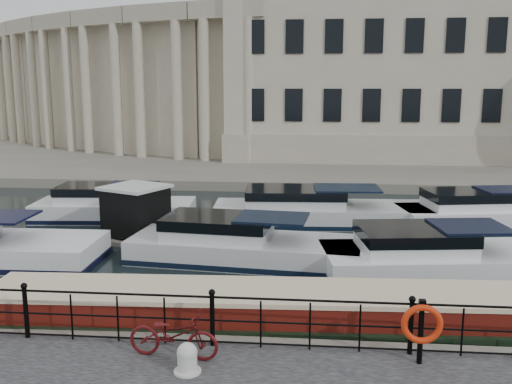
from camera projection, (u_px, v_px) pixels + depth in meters
The scene contains 10 objects.
ground_plane at pixel (228, 325), 14.11m from camera, with size 160.00×160.00×0.00m, color black.
far_bank at pixel (289, 147), 52.22m from camera, with size 120.00×42.00×0.55m, color #6B665B.
railing at pixel (212, 316), 11.68m from camera, with size 24.14×0.14×1.22m.
civic_building at pixel (275, 71), 46.87m from camera, with size 53.55×31.84×16.85m.
bicycle at pixel (173, 335), 11.19m from camera, with size 0.64×1.83×0.96m, color #4E0E0F.
mooring_bollard at pixel (187, 358), 10.64m from camera, with size 0.52×0.52×0.58m.
life_ring_post at pixel (422, 325), 10.83m from camera, with size 0.79×0.21×1.30m.
narrowboat at pixel (259, 323), 13.34m from camera, with size 15.98×2.78×1.58m.
harbour_hut at pixel (136, 215), 21.83m from camera, with size 3.59×3.36×2.18m.
cabin_cruisers at pixel (246, 233), 21.56m from camera, with size 27.88×10.50×1.99m.
Camera 1 is at (1.94, -13.13, 5.84)m, focal length 40.00 mm.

